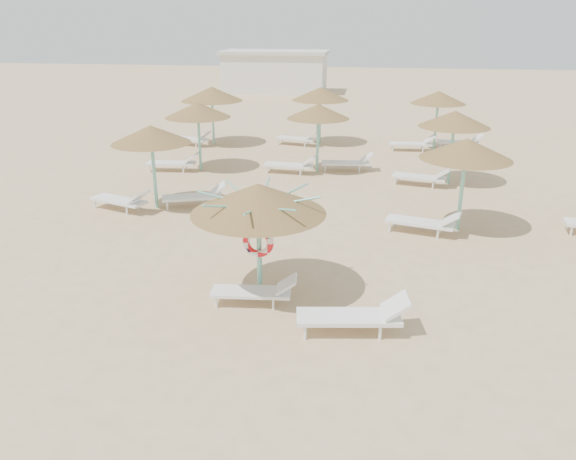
# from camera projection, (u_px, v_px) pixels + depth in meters

# --- Properties ---
(ground) EXTENTS (120.00, 120.00, 0.00)m
(ground) POSITION_uv_depth(u_px,v_px,m) (271.00, 293.00, 12.52)
(ground) COLOR tan
(ground) RESTS_ON ground
(main_palapa) EXTENTS (2.86, 2.86, 2.56)m
(main_palapa) POSITION_uv_depth(u_px,v_px,m) (258.00, 199.00, 11.65)
(main_palapa) COLOR #71C5AF
(main_palapa) RESTS_ON ground
(lounger_main_a) EXTENTS (1.86, 0.71, 0.66)m
(lounger_main_a) POSITION_uv_depth(u_px,v_px,m) (257.00, 291.00, 11.93)
(lounger_main_a) COLOR white
(lounger_main_a) RESTS_ON ground
(lounger_main_b) EXTENTS (2.23, 0.96, 0.79)m
(lounger_main_b) POSITION_uv_depth(u_px,v_px,m) (356.00, 315.00, 10.83)
(lounger_main_b) COLOR white
(lounger_main_b) RESTS_ON ground
(palapa_field) EXTENTS (19.46, 13.66, 2.72)m
(palapa_field) POSITION_uv_depth(u_px,v_px,m) (332.00, 114.00, 21.42)
(palapa_field) COLOR #71C5AF
(palapa_field) RESTS_ON ground
(service_hut) EXTENTS (8.40, 4.40, 3.25)m
(service_hut) POSITION_uv_depth(u_px,v_px,m) (275.00, 71.00, 45.11)
(service_hut) COLOR silver
(service_hut) RESTS_ON ground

